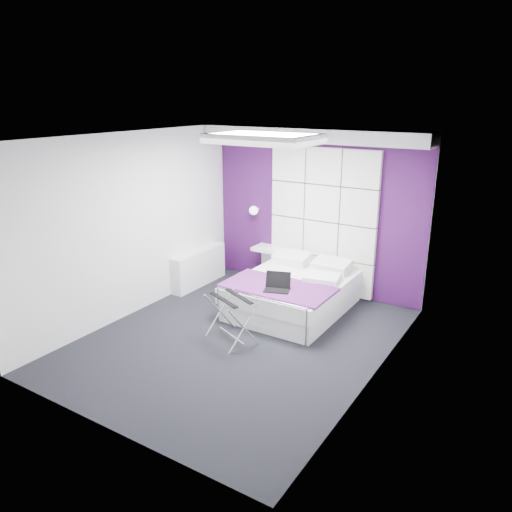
# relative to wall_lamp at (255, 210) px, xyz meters

# --- Properties ---
(floor) EXTENTS (4.40, 4.40, 0.00)m
(floor) POSITION_rel_wall_lamp_xyz_m (1.05, -2.06, -1.22)
(floor) COLOR black
(floor) RESTS_ON ground
(ceiling) EXTENTS (4.40, 4.40, 0.00)m
(ceiling) POSITION_rel_wall_lamp_xyz_m (1.05, -2.06, 1.38)
(ceiling) COLOR white
(ceiling) RESTS_ON wall_back
(wall_back) EXTENTS (3.60, 0.00, 3.60)m
(wall_back) POSITION_rel_wall_lamp_xyz_m (1.05, 0.14, 0.08)
(wall_back) COLOR silver
(wall_back) RESTS_ON floor
(wall_left) EXTENTS (0.00, 4.40, 4.40)m
(wall_left) POSITION_rel_wall_lamp_xyz_m (-0.75, -2.06, 0.08)
(wall_left) COLOR silver
(wall_left) RESTS_ON floor
(wall_right) EXTENTS (0.00, 4.40, 4.40)m
(wall_right) POSITION_rel_wall_lamp_xyz_m (2.85, -2.06, 0.08)
(wall_right) COLOR silver
(wall_right) RESTS_ON floor
(accent_wall) EXTENTS (3.58, 0.02, 2.58)m
(accent_wall) POSITION_rel_wall_lamp_xyz_m (1.05, 0.13, 0.08)
(accent_wall) COLOR #3B0F44
(accent_wall) RESTS_ON wall_back
(soffit) EXTENTS (3.58, 0.50, 0.20)m
(soffit) POSITION_rel_wall_lamp_xyz_m (1.05, -0.11, 1.28)
(soffit) COLOR white
(soffit) RESTS_ON wall_back
(headboard) EXTENTS (1.80, 0.08, 2.30)m
(headboard) POSITION_rel_wall_lamp_xyz_m (1.20, 0.08, -0.05)
(headboard) COLOR silver
(headboard) RESTS_ON wall_back
(skylight) EXTENTS (1.36, 0.86, 0.12)m
(skylight) POSITION_rel_wall_lamp_xyz_m (1.05, -1.46, 1.33)
(skylight) COLOR white
(skylight) RESTS_ON ceiling
(wall_lamp) EXTENTS (0.15, 0.15, 0.15)m
(wall_lamp) POSITION_rel_wall_lamp_xyz_m (0.00, 0.00, 0.00)
(wall_lamp) COLOR white
(wall_lamp) RESTS_ON wall_back
(radiator) EXTENTS (0.22, 1.20, 0.60)m
(radiator) POSITION_rel_wall_lamp_xyz_m (-0.64, -0.76, -0.92)
(radiator) COLOR white
(radiator) RESTS_ON floor
(bed) EXTENTS (1.53, 1.84, 0.65)m
(bed) POSITION_rel_wall_lamp_xyz_m (1.20, -0.85, -0.95)
(bed) COLOR white
(bed) RESTS_ON floor
(nightstand) EXTENTS (0.49, 0.38, 0.05)m
(nightstand) POSITION_rel_wall_lamp_xyz_m (0.30, -0.04, -0.62)
(nightstand) COLOR white
(nightstand) RESTS_ON wall_back
(luggage_rack) EXTENTS (0.61, 0.45, 0.60)m
(luggage_rack) POSITION_rel_wall_lamp_xyz_m (0.98, -2.13, -0.92)
(luggage_rack) COLOR silver
(luggage_rack) RESTS_ON floor
(laptop) EXTENTS (0.34, 0.24, 0.25)m
(laptop) POSITION_rel_wall_lamp_xyz_m (1.26, -1.39, -0.64)
(laptop) COLOR black
(laptop) RESTS_ON bed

